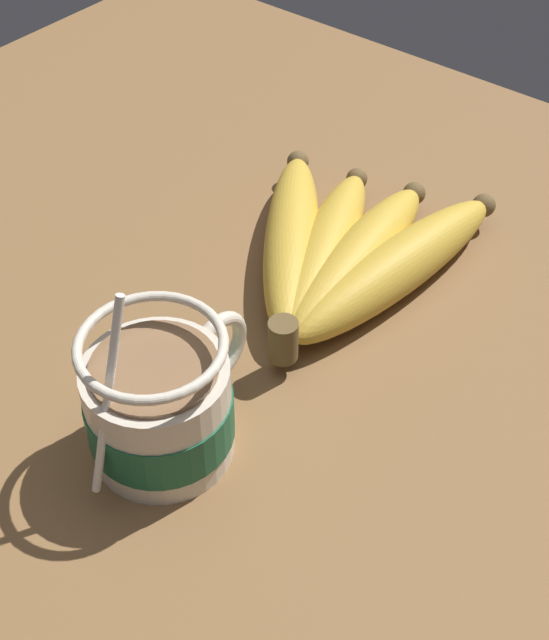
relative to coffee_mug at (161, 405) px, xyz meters
The scene contains 3 objects.
table 9.61cm from the coffee_mug, 30.76° to the left, with size 91.49×91.49×3.89cm.
coffee_mug is the anchor object (origin of this frame).
banana_bunch 20.03cm from the coffee_mug, ahead, with size 23.92×18.70×4.31cm.
Camera 1 is at (-29.06, -30.57, 47.43)cm, focal length 50.00 mm.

